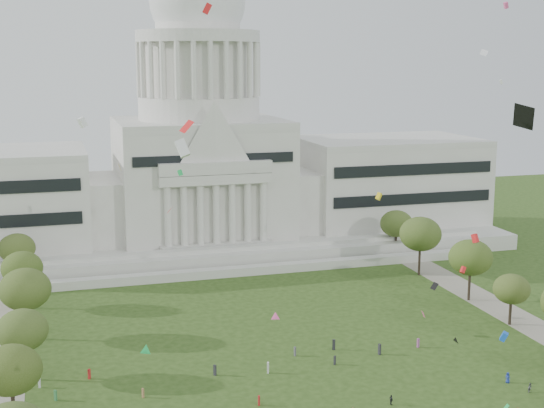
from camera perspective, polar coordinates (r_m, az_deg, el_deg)
capitol at (r=204.40m, az=-5.41°, el=2.99°), size 160.00×64.50×91.30m
path_right at (r=152.30m, az=19.53°, el=-8.96°), size 8.00×160.00×0.04m
row_tree_l_2 at (r=110.88m, az=-19.07°, el=-11.74°), size 8.42×8.42×11.97m
row_tree_l_3 at (r=126.46m, az=-18.30°, el=-9.02°), size 8.12×8.12×11.55m
row_tree_r_3 at (r=151.62m, az=17.59°, el=-6.13°), size 7.01×7.01×9.98m
row_tree_l_4 at (r=143.70m, az=-18.10°, el=-6.12°), size 9.29×9.29×13.21m
row_tree_r_4 at (r=163.81m, az=14.73°, el=-3.92°), size 9.19×9.19×13.06m
row_tree_l_5 at (r=161.90m, az=-18.31°, el=-4.61°), size 8.33×8.33×11.85m
row_tree_r_5 at (r=180.10m, az=11.11°, el=-2.23°), size 9.82×9.82×13.96m
row_tree_l_6 at (r=179.57m, az=-18.66°, el=-3.19°), size 8.19×8.19×11.64m
row_tree_r_6 at (r=197.13m, az=9.35°, el=-1.47°), size 8.42×8.42×11.97m
person_0 at (r=127.29m, az=17.33°, el=-12.37°), size 0.87×1.01×1.74m
person_2 at (r=125.02m, az=18.87°, el=-12.95°), size 0.84×0.64×1.53m
person_10 at (r=116.12m, az=8.96°, el=-14.37°), size 0.63×0.97×1.54m
distant_crowd at (r=114.30m, az=-1.93°, el=-14.61°), size 64.42×36.97×1.92m
kite_swarm at (r=103.70m, az=7.49°, el=-1.17°), size 97.38×96.30×56.95m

